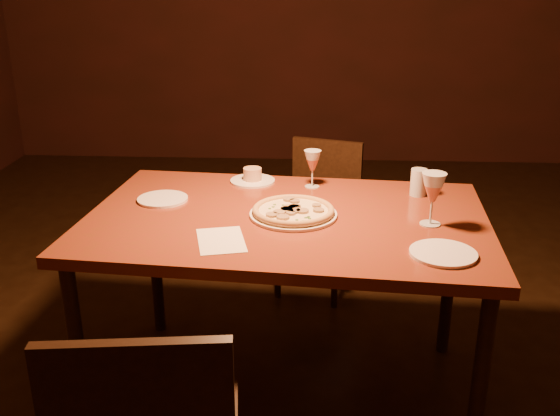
{
  "coord_description": "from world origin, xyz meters",
  "views": [
    {
      "loc": [
        -0.2,
        -2.24,
        1.66
      ],
      "look_at": [
        -0.31,
        0.0,
        0.81
      ],
      "focal_mm": 40.0,
      "sensor_mm": 36.0,
      "label": 1
    }
  ],
  "objects": [
    {
      "name": "chair_far",
      "position": [
        -0.15,
        0.95,
        0.46
      ],
      "size": [
        0.49,
        0.49,
        0.81
      ],
      "rotation": [
        0.0,
        0.0,
        -0.31
      ],
      "color": "black",
      "rests_on": "floor"
    },
    {
      "name": "side_plate_near",
      "position": [
        0.24,
        -0.37,
        0.81
      ],
      "size": [
        0.22,
        0.22,
        0.01
      ],
      "primitive_type": "cylinder",
      "color": "white",
      "rests_on": "dining_table"
    },
    {
      "name": "side_plate_left",
      "position": [
        -0.79,
        0.09,
        0.81
      ],
      "size": [
        0.2,
        0.2,
        0.01
      ],
      "primitive_type": "cylinder",
      "color": "white",
      "rests_on": "dining_table"
    },
    {
      "name": "wine_glass_far",
      "position": [
        -0.19,
        0.29,
        0.88
      ],
      "size": [
        0.07,
        0.07,
        0.16
      ],
      "primitive_type": null,
      "color": "#B7634C",
      "rests_on": "dining_table"
    },
    {
      "name": "floor",
      "position": [
        0.0,
        0.0,
        0.0
      ],
      "size": [
        7.0,
        7.0,
        0.0
      ],
      "primitive_type": "plane",
      "color": "black",
      "rests_on": "ground"
    },
    {
      "name": "wine_glass_right",
      "position": [
        0.24,
        -0.11,
        0.9
      ],
      "size": [
        0.09,
        0.09,
        0.2
      ],
      "primitive_type": null,
      "color": "#B7634C",
      "rests_on": "dining_table"
    },
    {
      "name": "pizza_plate",
      "position": [
        -0.26,
        -0.05,
        0.82
      ],
      "size": [
        0.33,
        0.33,
        0.04
      ],
      "color": "white",
      "rests_on": "dining_table"
    },
    {
      "name": "menu_card",
      "position": [
        -0.5,
        -0.3,
        0.8
      ],
      "size": [
        0.2,
        0.26,
        0.0
      ],
      "primitive_type": "cube",
      "rotation": [
        0.0,
        0.0,
        0.24
      ],
      "color": "white",
      "rests_on": "dining_table"
    },
    {
      "name": "water_tumbler",
      "position": [
        0.24,
        0.21,
        0.86
      ],
      "size": [
        0.07,
        0.07,
        0.11
      ],
      "primitive_type": "cylinder",
      "color": "silver",
      "rests_on": "dining_table"
    },
    {
      "name": "ramekin_saucer",
      "position": [
        -0.45,
        0.35,
        0.82
      ],
      "size": [
        0.2,
        0.2,
        0.06
      ],
      "color": "white",
      "rests_on": "dining_table"
    },
    {
      "name": "dining_table",
      "position": [
        -0.29,
        -0.05,
        0.73
      ],
      "size": [
        1.58,
        1.09,
        0.8
      ],
      "rotation": [
        0.0,
        0.0,
        -0.09
      ],
      "color": "maroon",
      "rests_on": "floor"
    }
  ]
}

